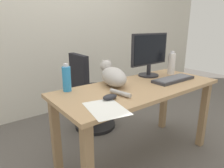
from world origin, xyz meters
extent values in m
plane|color=#59544F|center=(0.00, 0.00, 0.00)|extent=(8.00, 8.00, 0.00)
cube|color=beige|center=(0.00, 1.50, 1.30)|extent=(6.00, 0.04, 2.60)
cube|color=tan|center=(0.00, 0.00, 0.69)|extent=(1.44, 0.60, 0.03)
cube|color=#977752|center=(0.66, -0.24, 0.34)|extent=(0.06, 0.06, 0.67)
cube|color=#977752|center=(-0.66, 0.24, 0.34)|extent=(0.06, 0.06, 0.67)
cube|color=#977752|center=(0.66, 0.24, 0.34)|extent=(0.06, 0.06, 0.67)
cylinder|color=black|center=(0.02, 0.75, 0.02)|extent=(0.48, 0.48, 0.04)
cylinder|color=black|center=(0.02, 0.75, 0.22)|extent=(0.06, 0.06, 0.43)
cylinder|color=black|center=(0.02, 0.75, 0.46)|extent=(0.44, 0.44, 0.06)
cube|color=black|center=(-0.16, 0.76, 0.69)|extent=(0.07, 0.35, 0.40)
cylinder|color=#232328|center=(0.31, 0.19, 0.71)|extent=(0.20, 0.20, 0.01)
cylinder|color=#232328|center=(0.31, 0.19, 0.77)|extent=(0.04, 0.04, 0.10)
cube|color=#232328|center=(0.31, 0.19, 0.97)|extent=(0.48, 0.04, 0.30)
cube|color=black|center=(0.31, 0.18, 0.97)|extent=(0.45, 0.02, 0.27)
cube|color=#333338|center=(0.36, -0.07, 0.71)|extent=(0.44, 0.15, 0.02)
cube|color=slate|center=(0.36, -0.07, 0.73)|extent=(0.40, 0.12, 0.00)
ellipsoid|color=#B2ADA8|center=(-0.16, 0.15, 0.78)|extent=(0.29, 0.40, 0.15)
sphere|color=#B2ADA8|center=(-0.09, 0.35, 0.83)|extent=(0.11, 0.11, 0.11)
cone|color=#B2ADA8|center=(-0.12, 0.36, 0.87)|extent=(0.04, 0.04, 0.04)
cone|color=#B2ADA8|center=(-0.07, 0.34, 0.87)|extent=(0.04, 0.04, 0.04)
cylinder|color=#B2ADA8|center=(-0.28, -0.09, 0.72)|extent=(0.06, 0.18, 0.03)
ellipsoid|color=#232328|center=(-0.39, -0.10, 0.72)|extent=(0.11, 0.06, 0.04)
cube|color=white|center=(-0.50, -0.21, 0.70)|extent=(0.27, 0.33, 0.00)
cylinder|color=#2D8CD1|center=(-0.54, 0.24, 0.79)|extent=(0.06, 0.06, 0.19)
cylinder|color=silver|center=(-0.54, 0.24, 0.90)|extent=(0.04, 0.04, 0.02)
cylinder|color=silver|center=(0.56, 0.10, 0.81)|extent=(0.07, 0.07, 0.21)
cylinder|color=silver|center=(0.56, 0.10, 0.93)|extent=(0.04, 0.04, 0.02)
camera|label=1|loc=(-1.15, -1.11, 1.18)|focal=31.74mm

